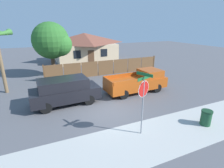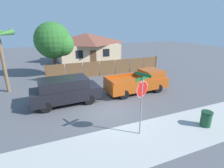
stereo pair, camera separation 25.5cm
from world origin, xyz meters
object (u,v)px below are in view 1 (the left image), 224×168
at_px(orange_pickup, 138,82).
at_px(trash_bin, 206,118).
at_px(oak_tree, 53,41).
at_px(red_suv, 65,91).
at_px(house, 85,46).
at_px(stop_sign, 143,93).

xyz_separation_m(orange_pickup, trash_bin, (0.76, -6.02, -0.44)).
bearing_deg(oak_tree, red_suv, -92.20).
relative_size(house, trash_bin, 10.78).
bearing_deg(trash_bin, orange_pickup, 97.20).
bearing_deg(orange_pickup, house, 88.86).
relative_size(house, stop_sign, 2.89).
bearing_deg(orange_pickup, oak_tree, 124.17).
bearing_deg(stop_sign, trash_bin, -32.36).
distance_m(oak_tree, red_suv, 8.23).
xyz_separation_m(oak_tree, red_suv, (-0.30, -7.76, -2.73)).
relative_size(oak_tree, trash_bin, 6.52).
xyz_separation_m(house, red_suv, (-5.72, -15.25, -1.17)).
distance_m(orange_pickup, trash_bin, 6.08).
xyz_separation_m(red_suv, stop_sign, (2.97, -5.25, 1.23)).
height_order(stop_sign, trash_bin, stop_sign).
height_order(house, stop_sign, house).
bearing_deg(house, red_suv, -110.56).
xyz_separation_m(house, trash_bin, (1.05, -21.26, -1.75)).
bearing_deg(trash_bin, red_suv, 138.42).
bearing_deg(stop_sign, oak_tree, 80.54).
distance_m(house, oak_tree, 9.38).
distance_m(house, trash_bin, 21.36).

